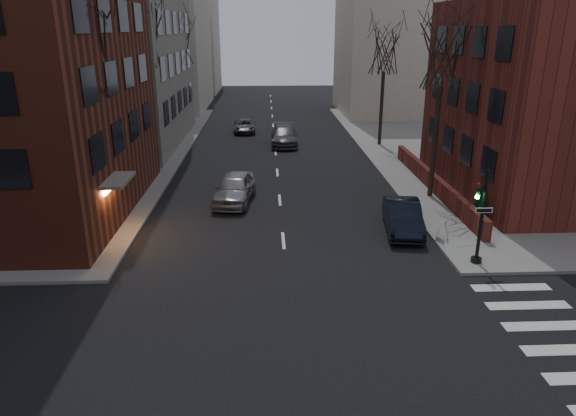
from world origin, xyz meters
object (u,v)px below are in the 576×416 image
at_px(evergreen_shrub, 480,201).
at_px(tree_right_a, 443,56).
at_px(streetlamp_near, 145,117).
at_px(car_lane_silver, 234,188).
at_px(tree_left_a, 84,51).
at_px(car_lane_gray, 284,136).
at_px(parked_sedan, 403,216).
at_px(car_lane_far, 244,126).
at_px(tree_left_b, 143,36).
at_px(traffic_signal, 480,223).
at_px(tree_right_b, 385,52).
at_px(tree_left_c, 178,44).
at_px(sandwich_board, 443,230).
at_px(streetlamp_far, 190,83).

bearing_deg(evergreen_shrub, tree_right_a, 108.65).
distance_m(streetlamp_near, car_lane_silver, 7.81).
xyz_separation_m(tree_right_a, streetlamp_near, (-17.00, 4.00, -3.79)).
relative_size(tree_left_a, car_lane_gray, 1.89).
distance_m(parked_sedan, car_lane_far, 27.04).
distance_m(tree_left_a, car_lane_gray, 22.45).
bearing_deg(tree_left_b, evergreen_shrub, -32.22).
xyz_separation_m(traffic_signal, evergreen_shrub, (2.19, 5.08, -0.82)).
distance_m(tree_left_a, tree_left_b, 12.01).
xyz_separation_m(tree_right_b, evergreen_shrub, (1.33, -17.93, -6.50)).
distance_m(tree_left_c, tree_right_b, 19.34).
xyz_separation_m(tree_left_a, parked_sedan, (14.66, -1.05, -7.71)).
relative_size(tree_left_b, tree_right_a, 1.11).
relative_size(tree_left_a, evergreen_shrub, 5.45).
relative_size(tree_left_c, streetlamp_near, 1.55).
xyz_separation_m(tree_right_a, parked_sedan, (-2.94, -5.05, -7.27)).
xyz_separation_m(traffic_signal, car_lane_silver, (-10.52, 8.78, -1.08)).
bearing_deg(tree_left_c, parked_sedan, -61.54).
distance_m(car_lane_gray, evergreen_shrub, 20.91).
bearing_deg(sandwich_board, parked_sedan, 160.22).
distance_m(streetlamp_far, car_lane_far, 7.37).
distance_m(streetlamp_far, car_lane_silver, 25.10).
distance_m(tree_left_a, parked_sedan, 16.60).
xyz_separation_m(car_lane_silver, car_lane_gray, (3.39, 15.01, -0.04)).
height_order(car_lane_silver, evergreen_shrub, evergreen_shrub).
bearing_deg(tree_left_b, streetlamp_near, -81.47).
xyz_separation_m(streetlamp_near, car_lane_far, (5.42, 16.57, -3.64)).
relative_size(tree_left_b, tree_left_c, 1.11).
distance_m(car_lane_silver, evergreen_shrub, 13.24).
relative_size(tree_right_b, evergreen_shrub, 4.88).
distance_m(tree_left_a, tree_right_a, 18.05).
bearing_deg(evergreen_shrub, streetlamp_near, 156.60).
distance_m(car_lane_gray, car_lane_far, 6.81).
relative_size(streetlamp_far, evergreen_shrub, 3.34).
height_order(traffic_signal, tree_right_a, tree_right_a).
bearing_deg(car_lane_silver, evergreen_shrub, -8.64).
relative_size(car_lane_gray, car_lane_far, 1.26).
bearing_deg(sandwich_board, car_lane_gray, 130.34).
height_order(streetlamp_near, car_lane_gray, streetlamp_near).
relative_size(tree_left_a, car_lane_silver, 2.11).
height_order(tree_left_b, car_lane_silver, tree_left_b).
xyz_separation_m(tree_left_a, tree_left_b, (0.00, 12.00, 0.44)).
relative_size(traffic_signal, tree_left_b, 0.37).
relative_size(tree_left_c, car_lane_silver, 2.00).
distance_m(tree_right_b, streetlamp_far, 20.01).
distance_m(traffic_signal, tree_left_b, 24.87).
relative_size(tree_left_c, car_lane_gray, 1.79).
height_order(tree_right_a, parked_sedan, tree_right_a).
height_order(tree_right_b, sandwich_board, tree_right_b).
height_order(tree_left_a, tree_right_a, tree_left_a).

